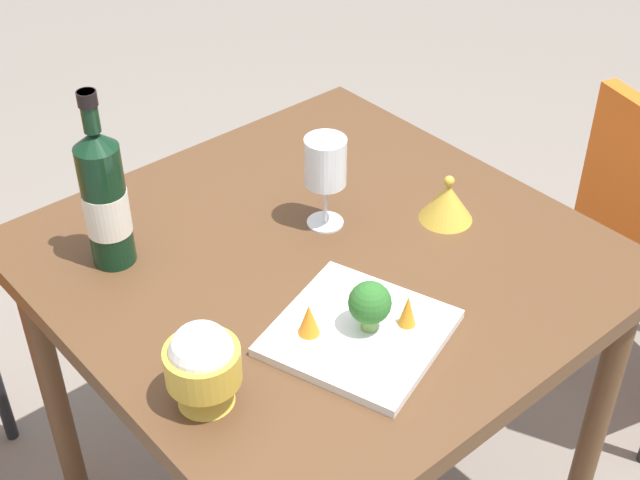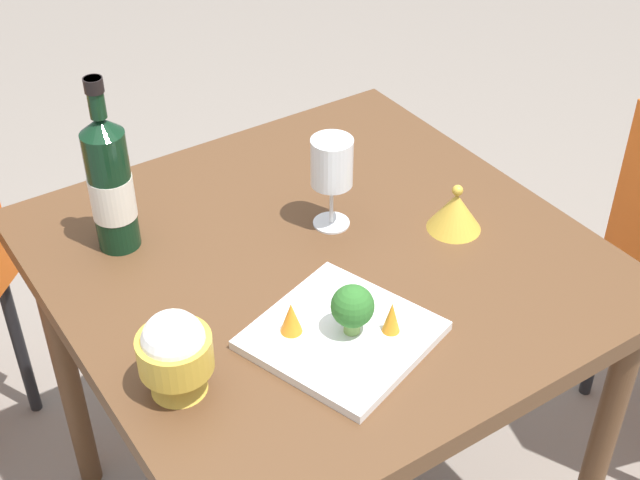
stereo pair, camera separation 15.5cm
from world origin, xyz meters
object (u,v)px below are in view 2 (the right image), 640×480
at_px(serving_plate, 342,335).
at_px(broccoli_floret, 353,307).
at_px(rice_bowl, 175,352).
at_px(wine_glass, 332,165).
at_px(carrot_garnish_left, 392,317).
at_px(carrot_garnish_right, 291,318).
at_px(wine_bottle, 110,183).
at_px(rice_bowl_lid, 455,211).

distance_m(serving_plate, broccoli_floret, 0.06).
height_order(rice_bowl, broccoli_floret, rice_bowl).
distance_m(rice_bowl, broccoli_floret, 0.28).
height_order(wine_glass, carrot_garnish_left, wine_glass).
bearing_deg(carrot_garnish_right, carrot_garnish_left, 146.82).
distance_m(wine_glass, serving_plate, 0.33).
bearing_deg(carrot_garnish_left, serving_plate, -31.61).
bearing_deg(wine_bottle, rice_bowl_lid, 150.95).
bearing_deg(broccoli_floret, rice_bowl, -11.08).
relative_size(wine_glass, carrot_garnish_right, 3.19).
xyz_separation_m(rice_bowl_lid, broccoli_floret, (0.33, 0.14, 0.03)).
distance_m(serving_plate, carrot_garnish_left, 0.08).
bearing_deg(broccoli_floret, serving_plate, -29.07).
relative_size(serving_plate, carrot_garnish_left, 5.61).
height_order(rice_bowl, carrot_garnish_left, rice_bowl).
distance_m(serving_plate, carrot_garnish_right, 0.09).
bearing_deg(wine_bottle, broccoli_floret, 115.28).
xyz_separation_m(rice_bowl_lid, carrot_garnish_right, (0.40, 0.08, 0.01)).
bearing_deg(serving_plate, wine_bottle, -65.83).
relative_size(carrot_garnish_left, carrot_garnish_right, 1.01).
height_order(rice_bowl_lid, serving_plate, rice_bowl_lid).
bearing_deg(rice_bowl_lid, rice_bowl, 7.93).
height_order(rice_bowl_lid, carrot_garnish_right, rice_bowl_lid).
distance_m(rice_bowl_lid, carrot_garnish_left, 0.32).
bearing_deg(rice_bowl, wine_glass, -152.46).
bearing_deg(broccoli_floret, carrot_garnish_right, -33.78).
xyz_separation_m(rice_bowl_lid, carrot_garnish_left, (0.27, 0.17, 0.01)).
relative_size(wine_glass, carrot_garnish_left, 3.17).
bearing_deg(carrot_garnish_left, rice_bowl, -14.84).
height_order(wine_bottle, serving_plate, wine_bottle).
bearing_deg(rice_bowl, carrot_garnish_left, 165.16).
xyz_separation_m(rice_bowl, serving_plate, (-0.26, 0.05, -0.07)).
xyz_separation_m(wine_glass, carrot_garnish_left, (0.09, 0.30, -0.08)).
distance_m(wine_bottle, serving_plate, 0.48).
xyz_separation_m(wine_glass, rice_bowl, (0.42, 0.22, -0.05)).
bearing_deg(broccoli_floret, rice_bowl_lid, -157.21).
bearing_deg(wine_bottle, carrot_garnish_left, 118.82).
bearing_deg(carrot_garnish_left, carrot_garnish_right, -33.18).
relative_size(wine_bottle, wine_glass, 1.83).
xyz_separation_m(wine_bottle, rice_bowl_lid, (-0.53, 0.29, -0.09)).
distance_m(wine_bottle, rice_bowl, 0.39).
bearing_deg(carrot_garnish_right, rice_bowl, -0.30).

